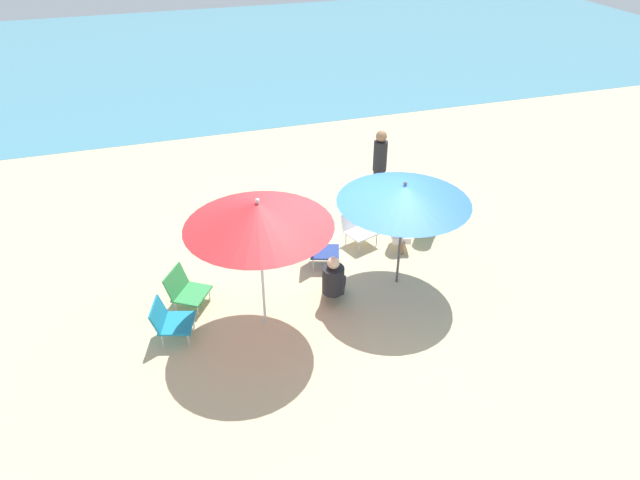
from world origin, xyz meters
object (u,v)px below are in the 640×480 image
(umbrella_red, at_px, (258,215))
(beach_chair_a, at_px, (358,227))
(person_b, at_px, (401,221))
(umbrella_blue, at_px, (404,194))
(beach_chair_d, at_px, (319,248))
(beach_chair_b, at_px, (185,289))
(person_a, at_px, (333,279))
(person_d, at_px, (429,212))
(beach_chair_c, at_px, (169,320))
(person_c, at_px, (379,172))

(umbrella_red, distance_m, beach_chair_a, 3.13)
(beach_chair_a, distance_m, person_b, 0.77)
(umbrella_blue, relative_size, beach_chair_d, 3.01)
(beach_chair_b, bearing_deg, umbrella_red, -4.92)
(person_b, bearing_deg, umbrella_red, -47.02)
(umbrella_red, xyz_separation_m, person_a, (1.15, 0.22, -1.49))
(person_b, distance_m, person_d, 0.65)
(beach_chair_a, xyz_separation_m, person_d, (1.32, -0.13, 0.16))
(beach_chair_a, bearing_deg, beach_chair_c, -84.56)
(person_c, bearing_deg, umbrella_blue, 64.79)
(umbrella_red, distance_m, person_c, 4.00)
(umbrella_red, bearing_deg, person_a, 10.66)
(umbrella_blue, distance_m, beach_chair_d, 1.90)
(beach_chair_b, bearing_deg, beach_chair_c, -79.29)
(beach_chair_a, distance_m, person_d, 1.34)
(beach_chair_d, distance_m, person_d, 2.25)
(person_d, bearing_deg, beach_chair_b, 140.42)
(beach_chair_a, xyz_separation_m, person_c, (0.76, 0.92, 0.57))
(beach_chair_d, height_order, person_b, person_b)
(person_c, bearing_deg, beach_chair_b, 12.93)
(beach_chair_c, distance_m, person_c, 4.95)
(umbrella_red, height_order, person_b, umbrella_red)
(beach_chair_c, bearing_deg, beach_chair_d, 39.67)
(person_d, bearing_deg, person_a, 161.66)
(person_d, bearing_deg, person_c, 69.89)
(umbrella_red, height_order, person_d, umbrella_red)
(umbrella_blue, height_order, person_a, umbrella_blue)
(beach_chair_b, distance_m, beach_chair_c, 0.78)
(person_a, bearing_deg, beach_chair_a, -8.24)
(beach_chair_b, bearing_deg, beach_chair_a, 47.85)
(beach_chair_d, distance_m, person_a, 1.00)
(beach_chair_b, distance_m, person_d, 4.58)
(beach_chair_c, relative_size, person_d, 0.70)
(beach_chair_a, bearing_deg, person_c, 121.64)
(beach_chair_d, xyz_separation_m, person_a, (-0.07, -1.00, 0.06))
(umbrella_red, height_order, person_c, umbrella_red)
(person_a, bearing_deg, person_c, -10.71)
(beach_chair_c, height_order, beach_chair_d, beach_chair_d)
(beach_chair_a, height_order, beach_chair_b, beach_chair_b)
(umbrella_blue, height_order, beach_chair_b, umbrella_blue)
(umbrella_blue, relative_size, person_c, 1.19)
(person_d, bearing_deg, umbrella_red, 155.68)
(umbrella_red, distance_m, person_d, 4.03)
(person_c, bearing_deg, beach_chair_a, 39.32)
(beach_chair_b, xyz_separation_m, beach_chair_c, (-0.30, -0.73, 0.03))
(umbrella_blue, bearing_deg, person_b, 64.09)
(beach_chair_a, relative_size, beach_chair_d, 0.98)
(person_b, bearing_deg, beach_chair_a, -95.58)
(beach_chair_d, bearing_deg, umbrella_blue, -18.60)
(beach_chair_a, xyz_separation_m, beach_chair_d, (-0.90, -0.47, 0.02))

